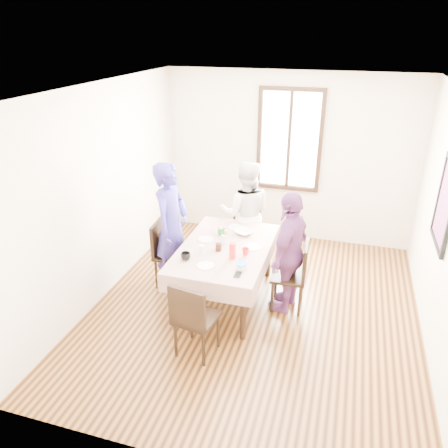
{
  "coord_description": "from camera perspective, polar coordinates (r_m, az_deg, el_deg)",
  "views": [
    {
      "loc": [
        0.93,
        -4.5,
        3.29
      ],
      "look_at": [
        -0.43,
        0.07,
        1.1
      ],
      "focal_mm": 34.73,
      "sensor_mm": 36.0,
      "label": 1
    }
  ],
  "objects": [
    {
      "name": "mug_flag",
      "position": [
        5.24,
        2.84,
        -3.64
      ],
      "size": [
        0.1,
        0.1,
        0.08
      ],
      "primitive_type": "imported",
      "rotation": [
        0.0,
        0.0,
        0.16
      ],
      "color": "red",
      "rests_on": "tablecloth"
    },
    {
      "name": "person_left",
      "position": [
        5.76,
        -6.96,
        -0.33
      ],
      "size": [
        0.47,
        0.67,
        1.75
      ],
      "primitive_type": "imported",
      "rotation": [
        0.0,
        0.0,
        1.49
      ],
      "color": "navy",
      "rests_on": "ground"
    },
    {
      "name": "back_wall",
      "position": [
        7.08,
        8.48,
        8.51
      ],
      "size": [
        4.0,
        0.0,
        4.0
      ],
      "primitive_type": "plane",
      "rotation": [
        1.57,
        0.0,
        0.0
      ],
      "color": "beige",
      "rests_on": "ground"
    },
    {
      "name": "juice_carton",
      "position": [
        5.13,
        1.12,
        -3.56
      ],
      "size": [
        0.06,
        0.06,
        0.2
      ],
      "primitive_type": "cube",
      "color": "red",
      "rests_on": "tablecloth"
    },
    {
      "name": "window_pane",
      "position": [
        7.0,
        8.62,
        10.85
      ],
      "size": [
        0.9,
        0.02,
        1.5
      ],
      "primitive_type": "cube",
      "color": "white",
      "rests_on": "back_wall"
    },
    {
      "name": "tablecloth",
      "position": [
        5.44,
        0.15,
        -3.08
      ],
      "size": [
        1.09,
        1.69,
        0.01
      ],
      "primitive_type": "cube",
      "color": "#51120B",
      "rests_on": "dining_table"
    },
    {
      "name": "person_far",
      "position": [
        6.35,
        2.85,
        1.45
      ],
      "size": [
        0.87,
        0.74,
        1.58
      ],
      "primitive_type": "imported",
      "rotation": [
        0.0,
        0.0,
        3.34
      ],
      "color": "silver",
      "rests_on": "ground"
    },
    {
      "name": "plate_right",
      "position": [
        5.43,
        3.79,
        -3.03
      ],
      "size": [
        0.2,
        0.2,
        0.01
      ],
      "primitive_type": "cylinder",
      "color": "white",
      "rests_on": "tablecloth"
    },
    {
      "name": "ground",
      "position": [
        5.65,
        4.04,
        -11.01
      ],
      "size": [
        4.5,
        4.5,
        0.0
      ],
      "primitive_type": "plane",
      "color": "black",
      "rests_on": "ground"
    },
    {
      "name": "mug_green",
      "position": [
        5.72,
        -0.3,
        -1.08
      ],
      "size": [
        0.12,
        0.12,
        0.08
      ],
      "primitive_type": "imported",
      "rotation": [
        0.0,
        0.0,
        -0.1
      ],
      "color": "#0C7226",
      "rests_on": "tablecloth"
    },
    {
      "name": "right_wall",
      "position": [
        5.01,
        27.41,
        -1.03
      ],
      "size": [
        0.0,
        4.5,
        4.5
      ],
      "primitive_type": "plane",
      "rotation": [
        1.57,
        0.0,
        -1.57
      ],
      "color": "beige",
      "rests_on": "ground"
    },
    {
      "name": "drinking_glass",
      "position": [
        5.3,
        -2.94,
        -3.27
      ],
      "size": [
        0.06,
        0.06,
        0.09
      ],
      "primitive_type": "cylinder",
      "color": "silver",
      "rests_on": "tablecloth"
    },
    {
      "name": "chair_left",
      "position": [
        5.95,
        -6.95,
        -3.96
      ],
      "size": [
        0.46,
        0.46,
        0.91
      ],
      "primitive_type": "cube",
      "rotation": [
        0.0,
        0.0,
        -1.48
      ],
      "color": "black",
      "rests_on": "ground"
    },
    {
      "name": "plate_far",
      "position": [
        5.94,
        1.54,
        -0.45
      ],
      "size": [
        0.2,
        0.2,
        0.01
      ],
      "primitive_type": "cylinder",
      "color": "white",
      "rests_on": "tablecloth"
    },
    {
      "name": "chair_near",
      "position": [
        4.73,
        -3.63,
        -12.15
      ],
      "size": [
        0.48,
        0.48,
        0.91
      ],
      "primitive_type": "cube",
      "rotation": [
        0.0,
        0.0,
        -0.16
      ],
      "color": "black",
      "rests_on": "ground"
    },
    {
      "name": "flower_vase",
      "position": [
        5.45,
        -0.08,
        -2.13
      ],
      "size": [
        0.07,
        0.07,
        0.14
      ],
      "primitive_type": "cylinder",
      "color": "silver",
      "rests_on": "tablecloth"
    },
    {
      "name": "flower_bunch",
      "position": [
        5.4,
        -0.08,
        -1.01
      ],
      "size": [
        0.09,
        0.09,
        0.1
      ],
      "primitive_type": null,
      "color": "yellow",
      "rests_on": "flower_vase"
    },
    {
      "name": "plate_near",
      "position": [
        5.02,
        -2.46,
        -5.5
      ],
      "size": [
        0.2,
        0.2,
        0.01
      ],
      "primitive_type": "cylinder",
      "color": "white",
      "rests_on": "tablecloth"
    },
    {
      "name": "butter_lid",
      "position": [
        4.94,
        2.33,
        -5.27
      ],
      "size": [
        0.12,
        0.12,
        0.01
      ],
      "primitive_type": "cylinder",
      "color": "blue",
      "rests_on": "butter_tub"
    },
    {
      "name": "smartphone",
      "position": [
        4.85,
        1.82,
        -6.68
      ],
      "size": [
        0.07,
        0.14,
        0.01
      ],
      "primitive_type": "cube",
      "color": "black",
      "rests_on": "tablecloth"
    },
    {
      "name": "art_poster",
      "position": [
        5.21,
        27.13,
        2.35
      ],
      "size": [
        0.04,
        0.76,
        0.96
      ],
      "primitive_type": "cube",
      "color": "red",
      "rests_on": "right_wall"
    },
    {
      "name": "chair_far",
      "position": [
        6.5,
        2.83,
        -1.19
      ],
      "size": [
        0.47,
        0.47,
        0.91
      ],
      "primitive_type": "cube",
      "rotation": [
        0.0,
        0.0,
        3.28
      ],
      "color": "black",
      "rests_on": "ground"
    },
    {
      "name": "plate_left",
      "position": [
        5.61,
        -2.4,
        -2.03
      ],
      "size": [
        0.2,
        0.2,
        0.01
      ],
      "primitive_type": "cylinder",
      "color": "white",
      "rests_on": "tablecloth"
    },
    {
      "name": "dining_table",
      "position": [
        5.63,
        0.15,
        -6.52
      ],
      "size": [
        0.97,
        1.57,
        0.75
      ],
      "primitive_type": "cube",
      "color": "black",
      "rests_on": "ground"
    },
    {
      "name": "mug_black",
      "position": [
        5.15,
        -5.07,
        -4.26
      ],
      "size": [
        0.13,
        0.13,
        0.09
      ],
      "primitive_type": "imported",
      "rotation": [
        0.0,
        0.0,
        0.14
      ],
      "color": "black",
      "rests_on": "tablecloth"
    },
    {
      "name": "serving_bowl",
      "position": [
        5.75,
        2.66,
        -1.09
      ],
      "size": [
        0.3,
        0.3,
        0.06
      ],
      "primitive_type": "imported",
      "rotation": [
        0.0,
        0.0,
        -0.41
      ],
      "color": "white",
      "rests_on": "tablecloth"
    },
    {
      "name": "window_frame",
      "position": [
        6.99,
        8.61,
        10.83
      ],
      "size": [
        1.02,
        0.06,
        1.62
      ],
      "primitive_type": "cube",
      "color": "black",
      "rests_on": "back_wall"
    },
    {
      "name": "chair_right",
      "position": [
        5.49,
        8.47,
        -6.73
      ],
      "size": [
        0.44,
        0.44,
        0.91
      ],
      "primitive_type": "cube",
      "rotation": [
        0.0,
        0.0,
        1.62
      ],
      "color": "black",
      "rests_on": "ground"
    },
    {
      "name": "person_right",
      "position": [
        5.33,
        8.46,
        -3.66
      ],
      "size": [
        0.59,
        0.99,
        1.57
      ],
      "primitive_type": "imported",
      "rotation": [
        0.0,
        0.0,
        -1.81
      ],
      "color": "#6B346C",
      "rests_on": "ground"
    },
    {
      "name": "butter_tub",
      "position": [
        4.95,
        2.32,
        -5.63
      ],
      "size": [
        0.12,
        0.12,
        0.06
      ],
      "primitive_type": "cylinder",
      "color": "white",
      "rests_on": "tablecloth"
    },
    {
      "name": "jam_jar",
      "position": [
        5.32,
        -0.74,
        -3.06
      ],
      "size": [
        0.07,
        0.07,
        0.1
      ],
      "primitive_type": "cylinder",
      "color": "black",
      "rests_on": "tablecloth"
    }
  ]
}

